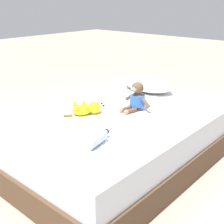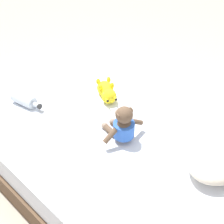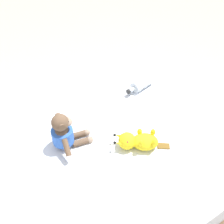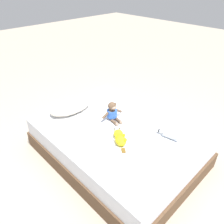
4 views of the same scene
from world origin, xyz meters
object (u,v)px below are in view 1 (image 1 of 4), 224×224
object	(u,v)px
plush_yellow_creature	(87,109)
plush_monkey	(136,99)
bed	(115,136)
glass_bottle	(95,139)
pillow	(147,84)

from	to	relation	value
plush_yellow_creature	plush_monkey	bearing A→B (deg)	56.34
bed	glass_bottle	bearing A→B (deg)	-60.63
plush_monkey	bed	bearing A→B (deg)	-118.62
pillow	plush_yellow_creature	world-z (taller)	pillow
bed	pillow	xyz separation A→B (m)	(-0.16, 0.67, 0.28)
bed	plush_monkey	size ratio (longest dim) A/B	6.49
bed	glass_bottle	world-z (taller)	glass_bottle
plush_monkey	plush_yellow_creature	size ratio (longest dim) A/B	0.94
bed	plush_yellow_creature	bearing A→B (deg)	-127.91
pillow	glass_bottle	distance (m)	1.28
pillow	plush_yellow_creature	xyz separation A→B (m)	(0.03, -0.85, -0.02)
pillow	plush_yellow_creature	size ratio (longest dim) A/B	1.87
bed	plush_yellow_creature	distance (m)	0.34
plush_yellow_creature	glass_bottle	distance (m)	0.55
plush_monkey	plush_yellow_creature	world-z (taller)	plush_monkey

